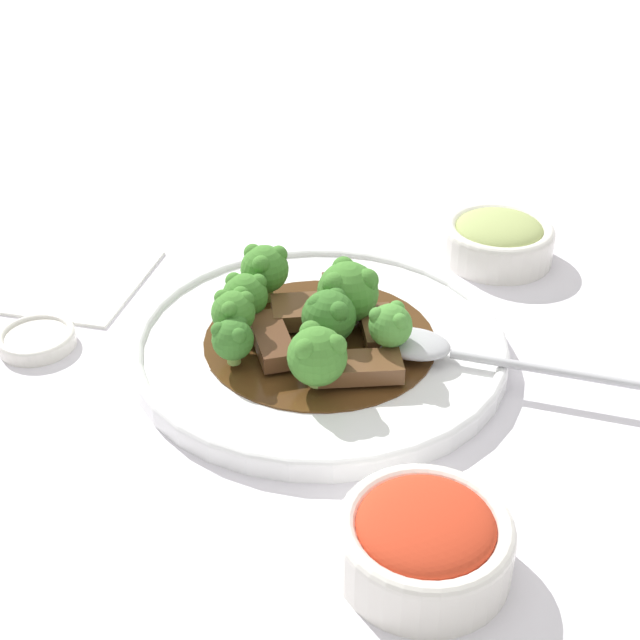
{
  "coord_description": "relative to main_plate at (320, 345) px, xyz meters",
  "views": [
    {
      "loc": [
        0.59,
        0.08,
        0.42
      ],
      "look_at": [
        0.0,
        0.0,
        0.03
      ],
      "focal_mm": 50.0,
      "sensor_mm": 36.0,
      "label": 1
    }
  ],
  "objects": [
    {
      "name": "broccoli_floret_1",
      "position": [
        0.02,
        0.06,
        0.04
      ],
      "size": [
        0.03,
        0.03,
        0.05
      ],
      "color": "#8EB756",
      "rests_on": "main_plate"
    },
    {
      "name": "broccoli_floret_7",
      "position": [
        0.05,
        -0.06,
        0.03
      ],
      "size": [
        0.03,
        0.03,
        0.04
      ],
      "color": "#7FA84C",
      "rests_on": "main_plate"
    },
    {
      "name": "broccoli_floret_5",
      "position": [
        -0.02,
        0.02,
        0.04
      ],
      "size": [
        0.05,
        0.05,
        0.05
      ],
      "color": "#7FA84C",
      "rests_on": "main_plate"
    },
    {
      "name": "serving_spoon",
      "position": [
        0.01,
        0.09,
        0.02
      ],
      "size": [
        0.06,
        0.22,
        0.01
      ],
      "color": "#B7B7BC",
      "rests_on": "main_plate"
    },
    {
      "name": "beef_strip_3",
      "position": [
        0.05,
        0.04,
        0.02
      ],
      "size": [
        0.04,
        0.07,
        0.01
      ],
      "color": "brown",
      "rests_on": "main_plate"
    },
    {
      "name": "broccoli_floret_2",
      "position": [
        0.06,
        0.01,
        0.03
      ],
      "size": [
        0.04,
        0.04,
        0.05
      ],
      "color": "#8EB756",
      "rests_on": "main_plate"
    },
    {
      "name": "side_bowl_appetizer",
      "position": [
        -0.18,
        0.15,
        0.01
      ],
      "size": [
        0.11,
        0.11,
        0.04
      ],
      "color": "white",
      "rests_on": "ground_plane"
    },
    {
      "name": "sauce_dish",
      "position": [
        0.02,
        -0.23,
        -0.0
      ],
      "size": [
        0.06,
        0.06,
        0.01
      ],
      "color": "white",
      "rests_on": "ground_plane"
    },
    {
      "name": "side_bowl_kimchi",
      "position": [
        0.21,
        0.09,
        0.01
      ],
      "size": [
        0.11,
        0.11,
        0.05
      ],
      "color": "white",
      "rests_on": "ground_plane"
    },
    {
      "name": "beef_strip_0",
      "position": [
        0.02,
        -0.04,
        0.02
      ],
      "size": [
        0.07,
        0.05,
        0.01
      ],
      "color": "#56331E",
      "rests_on": "main_plate"
    },
    {
      "name": "beef_strip_4",
      "position": [
        -0.01,
        0.05,
        0.02
      ],
      "size": [
        0.06,
        0.04,
        0.01
      ],
      "color": "brown",
      "rests_on": "main_plate"
    },
    {
      "name": "paper_napkin",
      "position": [
        -0.09,
        -0.23,
        -0.01
      ],
      "size": [
        0.15,
        0.11,
        0.01
      ],
      "color": "silver",
      "rests_on": "ground_plane"
    },
    {
      "name": "broccoli_floret_4",
      "position": [
        0.01,
        0.01,
        0.04
      ],
      "size": [
        0.04,
        0.04,
        0.05
      ],
      "color": "#7FA84C",
      "rests_on": "main_plate"
    },
    {
      "name": "beef_strip_2",
      "position": [
        -0.05,
        0.01,
        0.02
      ],
      "size": [
        0.06,
        0.03,
        0.02
      ],
      "color": "#56331E",
      "rests_on": "main_plate"
    },
    {
      "name": "broccoli_floret_3",
      "position": [
        0.02,
        -0.06,
        0.04
      ],
      "size": [
        0.03,
        0.03,
        0.05
      ],
      "color": "#8EB756",
      "rests_on": "main_plate"
    },
    {
      "name": "broccoli_floret_6",
      "position": [
        -0.02,
        -0.06,
        0.03
      ],
      "size": [
        0.04,
        0.04,
        0.04
      ],
      "color": "#7FA84C",
      "rests_on": "main_plate"
    },
    {
      "name": "ground_plane",
      "position": [
        0.0,
        0.0,
        -0.01
      ],
      "size": [
        4.0,
        4.0,
        0.0
      ],
      "primitive_type": "plane",
      "color": "silver"
    },
    {
      "name": "broccoli_floret_0",
      "position": [
        -0.05,
        -0.05,
        0.04
      ],
      "size": [
        0.04,
        0.04,
        0.05
      ],
      "color": "#7FA84C",
      "rests_on": "main_plate"
    },
    {
      "name": "beef_strip_1",
      "position": [
        -0.02,
        -0.02,
        0.02
      ],
      "size": [
        0.05,
        0.05,
        0.01
      ],
      "color": "brown",
      "rests_on": "main_plate"
    },
    {
      "name": "main_plate",
      "position": [
        0.0,
        0.0,
        0.0
      ],
      "size": [
        0.3,
        0.3,
        0.02
      ],
      "color": "white",
      "rests_on": "ground_plane"
    }
  ]
}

